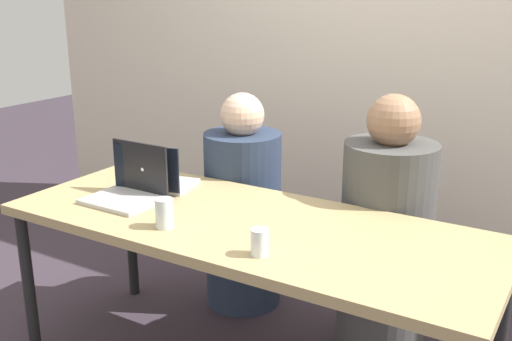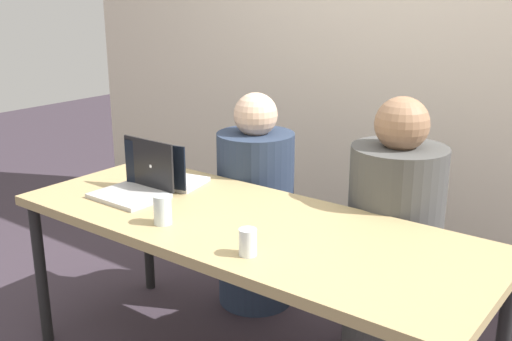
{
  "view_description": "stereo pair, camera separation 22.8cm",
  "coord_description": "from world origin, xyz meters",
  "px_view_note": "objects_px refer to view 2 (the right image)",
  "views": [
    {
      "loc": [
        1.13,
        -1.8,
        1.55
      ],
      "look_at": [
        0.0,
        0.07,
        0.89
      ],
      "focal_mm": 42.0,
      "sensor_mm": 36.0,
      "label": 1
    },
    {
      "loc": [
        1.32,
        -1.67,
        1.55
      ],
      "look_at": [
        0.0,
        0.07,
        0.89
      ],
      "focal_mm": 42.0,
      "sensor_mm": 36.0,
      "label": 2
    }
  ],
  "objects_px": {
    "person_on_right": "(393,244)",
    "water_glass_right": "(248,244)",
    "person_on_left": "(256,213)",
    "laptop_front_left": "(136,184)",
    "water_glass_left": "(163,212)",
    "laptop_back_left": "(165,175)"
  },
  "relations": [
    {
      "from": "person_on_right",
      "to": "laptop_back_left",
      "type": "bearing_deg",
      "value": 20.11
    },
    {
      "from": "person_on_right",
      "to": "water_glass_right",
      "type": "bearing_deg",
      "value": 72.59
    },
    {
      "from": "person_on_right",
      "to": "person_on_left",
      "type": "bearing_deg",
      "value": -5.58
    },
    {
      "from": "laptop_front_left",
      "to": "laptop_back_left",
      "type": "bearing_deg",
      "value": 90.96
    },
    {
      "from": "water_glass_right",
      "to": "laptop_back_left",
      "type": "bearing_deg",
      "value": 154.46
    },
    {
      "from": "water_glass_right",
      "to": "water_glass_left",
      "type": "height_order",
      "value": "water_glass_left"
    },
    {
      "from": "person_on_left",
      "to": "water_glass_left",
      "type": "distance_m",
      "value": 0.83
    },
    {
      "from": "person_on_left",
      "to": "water_glass_right",
      "type": "distance_m",
      "value": 1.02
    },
    {
      "from": "person_on_right",
      "to": "water_glass_right",
      "type": "distance_m",
      "value": 0.85
    },
    {
      "from": "laptop_back_left",
      "to": "water_glass_right",
      "type": "bearing_deg",
      "value": 142.47
    },
    {
      "from": "person_on_right",
      "to": "laptop_back_left",
      "type": "relative_size",
      "value": 3.32
    },
    {
      "from": "laptop_front_left",
      "to": "water_glass_right",
      "type": "bearing_deg",
      "value": -13.36
    },
    {
      "from": "laptop_back_left",
      "to": "water_glass_right",
      "type": "height_order",
      "value": "laptop_back_left"
    },
    {
      "from": "laptop_front_left",
      "to": "water_glass_left",
      "type": "distance_m",
      "value": 0.36
    },
    {
      "from": "person_on_left",
      "to": "water_glass_left",
      "type": "relative_size",
      "value": 9.73
    },
    {
      "from": "person_on_right",
      "to": "laptop_front_left",
      "type": "xyz_separation_m",
      "value": [
        -0.92,
        -0.61,
        0.25
      ]
    },
    {
      "from": "person_on_left",
      "to": "water_glass_right",
      "type": "relative_size",
      "value": 11.83
    },
    {
      "from": "laptop_back_left",
      "to": "water_glass_left",
      "type": "distance_m",
      "value": 0.46
    },
    {
      "from": "person_on_left",
      "to": "laptop_back_left",
      "type": "height_order",
      "value": "person_on_left"
    },
    {
      "from": "water_glass_right",
      "to": "water_glass_left",
      "type": "distance_m",
      "value": 0.42
    },
    {
      "from": "person_on_left",
      "to": "water_glass_left",
      "type": "height_order",
      "value": "person_on_left"
    },
    {
      "from": "person_on_left",
      "to": "water_glass_right",
      "type": "xyz_separation_m",
      "value": [
        0.57,
        -0.8,
        0.27
      ]
    }
  ]
}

